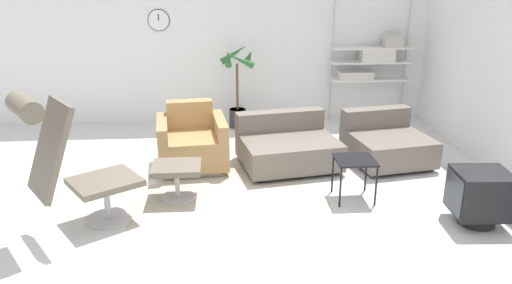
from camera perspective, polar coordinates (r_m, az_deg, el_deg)
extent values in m
plane|color=silver|center=(5.20, -0.86, -6.92)|extent=(12.00, 12.00, 0.00)
cube|color=white|center=(7.73, -2.21, 12.59)|extent=(12.00, 0.06, 2.80)
cylinder|color=black|center=(7.72, -11.06, 13.51)|extent=(0.32, 0.01, 0.32)
cylinder|color=white|center=(7.72, -11.06, 13.50)|extent=(0.30, 0.02, 0.30)
cube|color=black|center=(7.70, -11.09, 13.83)|extent=(0.01, 0.01, 0.09)
cylinder|color=#BCB29E|center=(5.12, -3.05, -7.34)|extent=(2.09, 2.09, 0.01)
cylinder|color=#BCBCC1|center=(5.07, -16.46, -8.39)|extent=(0.61, 0.61, 0.02)
cylinder|color=#BCBCC1|center=(4.99, -16.66, -6.57)|extent=(0.06, 0.06, 0.34)
cube|color=#6B6051|center=(4.91, -16.89, -4.37)|extent=(0.79, 0.77, 0.06)
cube|color=#6B6051|center=(4.63, -22.49, -0.76)|extent=(0.58, 0.63, 0.81)
cylinder|color=#6B6051|center=(4.49, -24.94, 3.62)|extent=(0.42, 0.50, 0.19)
cylinder|color=#BCBCC1|center=(5.35, -8.90, -6.27)|extent=(0.36, 0.36, 0.02)
cylinder|color=#BCBCC1|center=(5.29, -8.99, -4.70)|extent=(0.05, 0.05, 0.30)
cube|color=#6B6051|center=(5.22, -9.09, -2.89)|extent=(0.51, 0.43, 0.06)
cube|color=silver|center=(6.12, -7.20, -2.61)|extent=(0.73, 0.72, 0.06)
cube|color=#AD8451|center=(6.05, -7.29, -0.78)|extent=(0.65, 0.85, 0.36)
cube|color=#AD8451|center=(6.23, -7.59, 3.20)|extent=(0.58, 0.24, 0.34)
cube|color=#AD8451|center=(6.04, -4.09, 0.26)|extent=(0.21, 0.80, 0.55)
cube|color=#AD8451|center=(6.01, -10.57, -0.13)|extent=(0.21, 0.80, 0.55)
cube|color=black|center=(6.11, 3.68, -2.58)|extent=(1.13, 0.96, 0.05)
cube|color=#70665B|center=(6.05, 3.72, -0.98)|extent=(1.27, 1.12, 0.31)
cube|color=#70665B|center=(6.29, 2.75, 2.51)|extent=(1.14, 0.40, 0.24)
cube|color=black|center=(6.43, 14.68, -2.07)|extent=(0.94, 0.92, 0.05)
cube|color=#70665B|center=(6.37, 14.82, -0.55)|extent=(1.05, 1.08, 0.31)
cube|color=#70665B|center=(6.59, 13.51, 2.77)|extent=(0.92, 0.36, 0.24)
cube|color=black|center=(5.21, 11.26, -2.01)|extent=(0.40, 0.40, 0.02)
cylinder|color=black|center=(5.09, 9.63, -5.16)|extent=(0.02, 0.02, 0.43)
cylinder|color=black|center=(5.19, 13.56, -4.97)|extent=(0.02, 0.02, 0.43)
cylinder|color=black|center=(5.42, 8.75, -3.57)|extent=(0.02, 0.02, 0.43)
cylinder|color=black|center=(5.51, 12.46, -3.43)|extent=(0.02, 0.02, 0.43)
cylinder|color=black|center=(5.22, 23.88, -7.94)|extent=(0.34, 0.34, 0.11)
cube|color=black|center=(5.11, 24.28, -5.30)|extent=(0.52, 0.48, 0.42)
cube|color=#282D33|center=(5.01, 21.66, -5.42)|extent=(0.03, 0.39, 0.36)
cylinder|color=#333338|center=(7.59, -2.12, 2.75)|extent=(0.25, 0.25, 0.28)
cylinder|color=#382819|center=(7.55, -2.13, 3.69)|extent=(0.23, 0.23, 0.02)
cylinder|color=brown|center=(7.47, -2.16, 6.33)|extent=(0.04, 0.04, 0.69)
cone|color=#2D6B33|center=(7.41, -0.78, 9.78)|extent=(0.15, 0.43, 0.29)
cone|color=#2D6B33|center=(7.56, -2.51, 10.05)|extent=(0.45, 0.17, 0.32)
cone|color=#2D6B33|center=(7.38, -3.21, 9.54)|extent=(0.11, 0.31, 0.25)
cone|color=#2D6B33|center=(7.19, -1.87, 9.38)|extent=(0.44, 0.17, 0.27)
cylinder|color=#BCBCC1|center=(7.87, 8.66, 9.62)|extent=(0.03, 0.03, 2.01)
cylinder|color=#BCBCC1|center=(8.20, 16.73, 9.42)|extent=(0.03, 0.03, 2.01)
cube|color=white|center=(7.96, 12.84, 6.99)|extent=(1.22, 0.28, 0.02)
cube|color=white|center=(7.91, 12.99, 8.89)|extent=(1.22, 0.28, 0.02)
cube|color=white|center=(7.88, 13.10, 10.44)|extent=(1.22, 0.28, 0.02)
cube|color=beige|center=(7.88, 11.27, 7.50)|extent=(0.53, 0.24, 0.12)
cube|color=silver|center=(7.91, 13.67, 9.65)|extent=(0.50, 0.24, 0.20)
cube|color=#B7B2A8|center=(7.95, 15.36, 11.10)|extent=(0.26, 0.24, 0.19)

